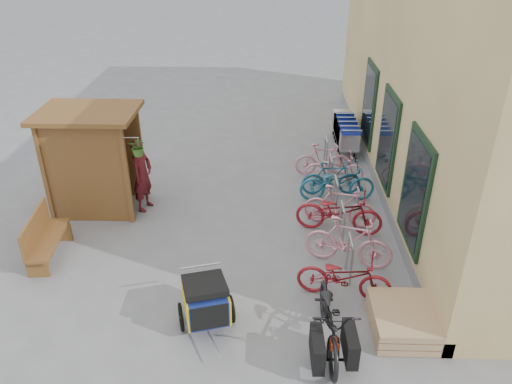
{
  "coord_description": "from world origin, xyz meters",
  "views": [
    {
      "loc": [
        0.78,
        -7.66,
        5.99
      ],
      "look_at": [
        0.5,
        1.5,
        1.0
      ],
      "focal_mm": 35.0,
      "sensor_mm": 36.0,
      "label": 1
    }
  ],
  "objects_px": {
    "bench": "(43,237)",
    "bike_4": "(337,183)",
    "pallet_stack": "(402,320)",
    "bike_2": "(339,212)",
    "bike_3": "(340,206)",
    "shopping_carts": "(345,129)",
    "bike_1": "(348,242)",
    "bike_7": "(323,159)",
    "bike_5": "(331,178)",
    "kiosk": "(88,147)",
    "bike_0": "(344,277)",
    "child_trailer": "(206,300)",
    "person_kiosk": "(142,175)",
    "cargo_bike": "(330,321)",
    "bike_6": "(334,168)"
  },
  "relations": [
    {
      "from": "cargo_bike",
      "to": "bench",
      "type": "bearing_deg",
      "value": 156.71
    },
    {
      "from": "kiosk",
      "to": "bike_1",
      "type": "relative_size",
      "value": 1.44
    },
    {
      "from": "bench",
      "to": "bike_0",
      "type": "relative_size",
      "value": 0.94
    },
    {
      "from": "bike_0",
      "to": "bike_3",
      "type": "relative_size",
      "value": 1.05
    },
    {
      "from": "kiosk",
      "to": "pallet_stack",
      "type": "xyz_separation_m",
      "value": [
        6.28,
        -3.87,
        -1.34
      ]
    },
    {
      "from": "shopping_carts",
      "to": "bike_5",
      "type": "relative_size",
      "value": 1.52
    },
    {
      "from": "pallet_stack",
      "to": "bike_2",
      "type": "distance_m",
      "value": 3.09
    },
    {
      "from": "bike_1",
      "to": "bike_5",
      "type": "bearing_deg",
      "value": 17.99
    },
    {
      "from": "cargo_bike",
      "to": "child_trailer",
      "type": "bearing_deg",
      "value": 166.48
    },
    {
      "from": "child_trailer",
      "to": "cargo_bike",
      "type": "bearing_deg",
      "value": -28.1
    },
    {
      "from": "person_kiosk",
      "to": "bike_1",
      "type": "relative_size",
      "value": 1.0
    },
    {
      "from": "kiosk",
      "to": "cargo_bike",
      "type": "xyz_separation_m",
      "value": [
        5.04,
        -4.24,
        -1.04
      ]
    },
    {
      "from": "bike_0",
      "to": "bike_1",
      "type": "xyz_separation_m",
      "value": [
        0.2,
        0.99,
        0.08
      ]
    },
    {
      "from": "shopping_carts",
      "to": "bike_2",
      "type": "height_order",
      "value": "shopping_carts"
    },
    {
      "from": "person_kiosk",
      "to": "cargo_bike",
      "type": "bearing_deg",
      "value": -119.7
    },
    {
      "from": "bike_2",
      "to": "bike_3",
      "type": "relative_size",
      "value": 1.16
    },
    {
      "from": "bench",
      "to": "bike_5",
      "type": "relative_size",
      "value": 1.08
    },
    {
      "from": "cargo_bike",
      "to": "bike_1",
      "type": "height_order",
      "value": "same"
    },
    {
      "from": "kiosk",
      "to": "bike_1",
      "type": "bearing_deg",
      "value": -20.13
    },
    {
      "from": "shopping_carts",
      "to": "bike_1",
      "type": "relative_size",
      "value": 1.29
    },
    {
      "from": "child_trailer",
      "to": "bike_4",
      "type": "relative_size",
      "value": 0.87
    },
    {
      "from": "person_kiosk",
      "to": "bike_2",
      "type": "height_order",
      "value": "person_kiosk"
    },
    {
      "from": "kiosk",
      "to": "shopping_carts",
      "type": "xyz_separation_m",
      "value": [
        6.28,
        3.74,
        -0.97
      ]
    },
    {
      "from": "bike_7",
      "to": "kiosk",
      "type": "bearing_deg",
      "value": 106.74
    },
    {
      "from": "bike_5",
      "to": "bike_6",
      "type": "distance_m",
      "value": 0.7
    },
    {
      "from": "bike_0",
      "to": "bike_4",
      "type": "bearing_deg",
      "value": 7.09
    },
    {
      "from": "bike_0",
      "to": "bike_1",
      "type": "height_order",
      "value": "bike_1"
    },
    {
      "from": "bike_4",
      "to": "shopping_carts",
      "type": "bearing_deg",
      "value": -14.14
    },
    {
      "from": "child_trailer",
      "to": "bike_7",
      "type": "bearing_deg",
      "value": 51.18
    },
    {
      "from": "bike_4",
      "to": "pallet_stack",
      "type": "bearing_deg",
      "value": -176.01
    },
    {
      "from": "pallet_stack",
      "to": "child_trailer",
      "type": "relative_size",
      "value": 0.76
    },
    {
      "from": "bike_2",
      "to": "bike_5",
      "type": "distance_m",
      "value": 1.7
    },
    {
      "from": "shopping_carts",
      "to": "bike_1",
      "type": "xyz_separation_m",
      "value": [
        -0.67,
        -5.79,
        -0.07
      ]
    },
    {
      "from": "pallet_stack",
      "to": "bench",
      "type": "height_order",
      "value": "bench"
    },
    {
      "from": "pallet_stack",
      "to": "bike_7",
      "type": "bearing_deg",
      "value": 97.99
    },
    {
      "from": "bike_5",
      "to": "cargo_bike",
      "type": "bearing_deg",
      "value": 170.47
    },
    {
      "from": "bench",
      "to": "bike_4",
      "type": "distance_m",
      "value": 6.6
    },
    {
      "from": "bike_3",
      "to": "pallet_stack",
      "type": "bearing_deg",
      "value": -155.26
    },
    {
      "from": "kiosk",
      "to": "shopping_carts",
      "type": "bearing_deg",
      "value": 30.78
    },
    {
      "from": "bike_6",
      "to": "kiosk",
      "type": "bearing_deg",
      "value": 106.69
    },
    {
      "from": "kiosk",
      "to": "bike_5",
      "type": "relative_size",
      "value": 1.7
    },
    {
      "from": "person_kiosk",
      "to": "bike_1",
      "type": "xyz_separation_m",
      "value": [
        4.47,
        -2.05,
        -0.34
      ]
    },
    {
      "from": "bike_5",
      "to": "bike_7",
      "type": "bearing_deg",
      "value": 2.15
    },
    {
      "from": "shopping_carts",
      "to": "bike_4",
      "type": "height_order",
      "value": "shopping_carts"
    },
    {
      "from": "pallet_stack",
      "to": "child_trailer",
      "type": "distance_m",
      "value": 3.26
    },
    {
      "from": "bike_2",
      "to": "bike_5",
      "type": "height_order",
      "value": "bike_2"
    },
    {
      "from": "shopping_carts",
      "to": "bike_5",
      "type": "height_order",
      "value": "shopping_carts"
    },
    {
      "from": "bike_4",
      "to": "bike_1",
      "type": "bearing_deg",
      "value": 174.52
    },
    {
      "from": "shopping_carts",
      "to": "child_trailer",
      "type": "xyz_separation_m",
      "value": [
        -3.24,
        -7.54,
        -0.08
      ]
    },
    {
      "from": "person_kiosk",
      "to": "bike_7",
      "type": "xyz_separation_m",
      "value": [
        4.33,
        1.91,
        -0.42
      ]
    }
  ]
}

